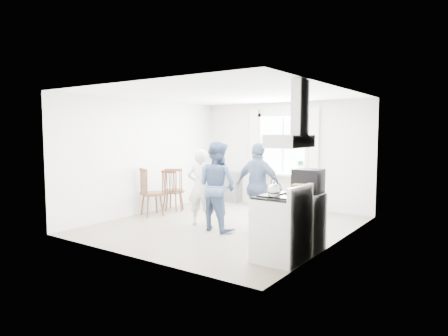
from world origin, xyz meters
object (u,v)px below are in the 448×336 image
windsor_chair_c (173,185)px  person_mid (217,186)px  stereo_stack (308,181)px  windsor_chair_a (171,186)px  gas_stove (281,228)px  person_left (201,187)px  low_cabinet (306,222)px  windsor_chair_b (147,187)px  person_right (258,186)px

windsor_chair_c → person_mid: size_ratio=0.61×
stereo_stack → windsor_chair_a: stereo_stack is taller
gas_stove → person_mid: size_ratio=0.66×
windsor_chair_c → person_left: size_ratio=0.67×
low_cabinet → person_left: (-2.40, 0.36, 0.32)m
gas_stove → windsor_chair_b: bearing=164.6°
stereo_stack → person_right: size_ratio=0.26×
person_mid → person_right: 0.79m
windsor_chair_b → person_right: (2.66, 0.33, 0.18)m
stereo_stack → windsor_chair_a: bearing=165.8°
person_left → windsor_chair_c: bearing=-50.9°
stereo_stack → windsor_chair_c: (-3.81, 1.02, -0.47)m
person_left → low_cabinet: bearing=148.4°
person_right → gas_stove: bearing=131.6°
gas_stove → stereo_stack: stereo_stack is taller
gas_stove → stereo_stack: size_ratio=2.55×
windsor_chair_c → person_right: 2.58m
person_right → stereo_stack: bearing=155.0°
windsor_chair_a → person_right: person_right is taller
person_left → windsor_chair_b: bearing=-23.3°
gas_stove → windsor_chair_a: 4.17m
gas_stove → windsor_chair_c: gas_stove is taller
gas_stove → windsor_chair_c: (-3.74, 1.80, 0.14)m
windsor_chair_b → person_right: size_ratio=0.64×
windsor_chair_b → gas_stove: bearing=-15.4°
windsor_chair_c → low_cabinet: bearing=-16.1°
windsor_chair_b → windsor_chair_c: bearing=80.7°
low_cabinet → stereo_stack: bearing=91.2°
windsor_chair_c → person_mid: (1.91, -0.88, 0.22)m
gas_stove → stereo_stack: (0.07, 0.78, 0.61)m
gas_stove → person_right: (-1.20, 1.39, 0.35)m
low_cabinet → windsor_chair_a: windsor_chair_a is taller
low_cabinet → windsor_chair_b: (-3.93, 0.36, 0.21)m
stereo_stack → person_left: (-2.40, 0.28, -0.33)m
windsor_chair_b → person_left: (1.53, -0.00, 0.11)m
windsor_chair_b → windsor_chair_c: (0.12, 0.74, -0.03)m
gas_stove → person_mid: 2.08m
low_cabinet → person_left: 2.45m
gas_stove → windsor_chair_a: gas_stove is taller
low_cabinet → windsor_chair_c: 3.97m
stereo_stack → windsor_chair_c: 3.97m
windsor_chair_c → person_left: person_left is taller
person_left → person_mid: 0.53m
gas_stove → person_right: 1.87m
low_cabinet → person_mid: 1.95m
windsor_chair_b → person_mid: 2.05m
low_cabinet → windsor_chair_b: windsor_chair_b is taller
person_right → low_cabinet: bearing=152.2°
low_cabinet → stereo_stack: (-0.00, 0.08, 0.64)m
gas_stove → person_right: person_right is taller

